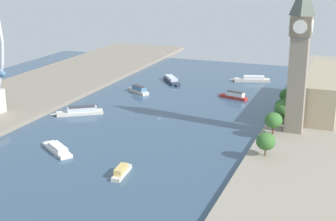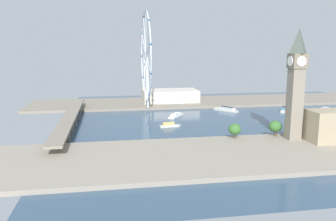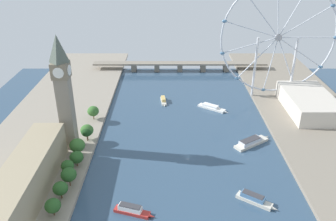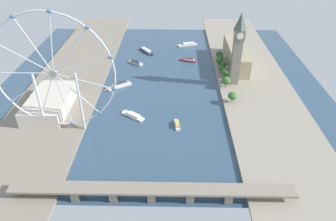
% 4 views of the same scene
% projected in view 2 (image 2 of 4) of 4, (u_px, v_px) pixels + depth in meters
% --- Properties ---
extents(ground_plane, '(405.13, 405.13, 0.00)m').
position_uv_depth(ground_plane, '(257.00, 119.00, 373.29)').
color(ground_plane, '#334C66').
extents(riverbank_left, '(90.00, 520.00, 3.00)m').
position_uv_depth(riverbank_left, '(323.00, 150.00, 259.04)').
color(riverbank_left, gray).
rests_on(riverbank_left, ground_plane).
extents(riverbank_right, '(90.00, 520.00, 3.00)m').
position_uv_depth(riverbank_right, '(222.00, 101.00, 487.00)').
color(riverbank_right, gray).
rests_on(riverbank_right, ground_plane).
extents(clock_tower, '(12.65, 12.65, 88.20)m').
position_uv_depth(clock_tower, '(296.00, 83.00, 274.77)').
color(clock_tower, gray).
rests_on(clock_tower, riverbank_left).
extents(tree_row_embankment, '(13.64, 131.90, 14.03)m').
position_uv_depth(tree_row_embankment, '(308.00, 126.00, 294.26)').
color(tree_row_embankment, '#513823').
rests_on(tree_row_embankment, riverbank_left).
extents(ferris_wheel, '(114.00, 3.20, 117.41)m').
position_uv_depth(ferris_wheel, '(146.00, 58.00, 432.83)').
color(ferris_wheel, silver).
rests_on(ferris_wheel, riverbank_right).
extents(riverside_hall, '(41.04, 73.58, 15.82)m').
position_uv_depth(riverside_hall, '(170.00, 96.00, 473.16)').
color(riverside_hall, beige).
rests_on(riverside_hall, riverbank_right).
extents(river_bridge, '(217.13, 12.68, 10.81)m').
position_uv_depth(river_bridge, '(70.00, 118.00, 340.15)').
color(river_bridge, gray).
rests_on(river_bridge, ground_plane).
extents(tour_boat_0, '(25.82, 11.62, 5.81)m').
position_uv_depth(tour_boat_0, '(331.00, 122.00, 347.20)').
color(tour_boat_0, '#B22D28').
rests_on(tour_boat_0, ground_plane).
extents(tour_boat_2, '(33.30, 24.78, 5.40)m').
position_uv_depth(tour_boat_2, '(226.00, 109.00, 420.54)').
color(tour_boat_2, beige).
rests_on(tour_boat_2, ground_plane).
extents(tour_boat_3, '(28.96, 22.28, 4.12)m').
position_uv_depth(tour_boat_3, '(176.00, 115.00, 386.19)').
color(tour_boat_3, white).
rests_on(tour_boat_3, ground_plane).
extents(tour_boat_4, '(24.29, 31.06, 4.67)m').
position_uv_depth(tour_boat_4, '(323.00, 110.00, 414.16)').
color(tour_boat_4, '#2D384C').
rests_on(tour_boat_4, ground_plane).
extents(tour_boat_5, '(6.62, 22.46, 4.70)m').
position_uv_depth(tour_boat_5, '(169.00, 125.00, 337.67)').
color(tour_boat_5, beige).
rests_on(tour_boat_5, ground_plane).
extents(tour_boat_6, '(24.21, 18.36, 5.78)m').
position_uv_depth(tour_boat_6, '(284.00, 109.00, 419.14)').
color(tour_boat_6, beige).
rests_on(tour_boat_6, ground_plane).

